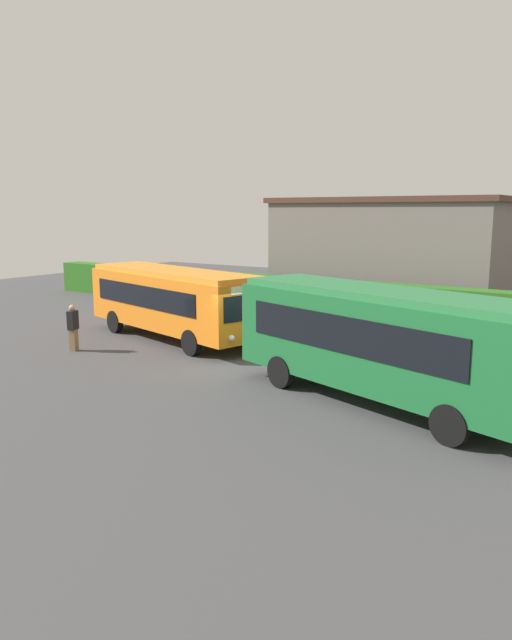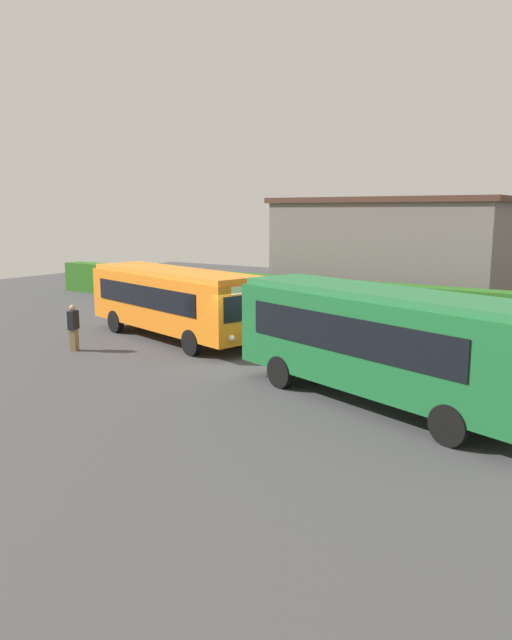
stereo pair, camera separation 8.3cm
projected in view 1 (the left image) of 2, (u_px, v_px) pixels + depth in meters
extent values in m
plane|color=#424244|center=(249.00, 365.00, 21.38)|extent=(64.00, 64.00, 0.00)
cube|color=orange|center=(173.00, 301.00, 25.37)|extent=(9.79, 4.87, 2.23)
cube|color=orange|center=(172.00, 272.00, 25.15)|extent=(9.47, 4.60, 0.20)
cube|color=black|center=(193.00, 291.00, 26.38)|extent=(7.14, 1.94, 0.89)
cube|color=black|center=(143.00, 296.00, 24.71)|extent=(7.14, 1.94, 0.89)
cube|color=black|center=(246.00, 308.00, 21.83)|extent=(0.57, 2.01, 0.93)
cube|color=silver|center=(246.00, 289.00, 21.71)|extent=(0.39, 1.35, 0.28)
cylinder|color=black|center=(239.00, 334.00, 24.17)|extent=(1.04, 0.53, 1.00)
cylinder|color=black|center=(191.00, 343.00, 22.66)|extent=(1.04, 0.53, 1.00)
cylinder|color=black|center=(159.00, 316.00, 28.49)|extent=(1.04, 0.53, 1.00)
cylinder|color=black|center=(115.00, 322.00, 26.98)|extent=(1.04, 0.53, 1.00)
sphere|color=silver|center=(260.00, 333.00, 22.45)|extent=(0.22, 0.22, 0.22)
sphere|color=silver|center=(232.00, 338.00, 21.55)|extent=(0.22, 0.22, 0.22)
cube|color=#19602D|center=(382.00, 342.00, 16.70)|extent=(9.92, 5.26, 2.52)
cube|color=#27723C|center=(384.00, 293.00, 16.46)|extent=(9.59, 4.99, 0.20)
cube|color=black|center=(402.00, 324.00, 17.63)|extent=(7.17, 2.34, 1.01)
cube|color=black|center=(344.00, 335.00, 16.12)|extent=(7.17, 2.34, 1.01)
cylinder|color=black|center=(501.00, 406.00, 15.32)|extent=(1.04, 0.57, 1.00)
cylinder|color=black|center=(450.00, 425.00, 13.95)|extent=(1.04, 0.57, 1.00)
cylinder|color=black|center=(332.00, 361.00, 19.92)|extent=(1.04, 0.57, 1.00)
cylinder|color=black|center=(281.00, 372.00, 18.54)|extent=(1.04, 0.57, 1.00)
cube|color=#4C6B47|center=(176.00, 313.00, 29.74)|extent=(0.27, 0.33, 0.82)
cube|color=black|center=(175.00, 298.00, 29.60)|extent=(0.31, 0.51, 0.72)
sphere|color=#8C6647|center=(175.00, 288.00, 29.52)|extent=(0.23, 0.23, 0.23)
cube|color=olive|center=(74.00, 340.00, 23.49)|extent=(0.32, 0.36, 0.84)
cube|color=black|center=(73.00, 320.00, 23.34)|extent=(0.40, 0.52, 0.74)
sphere|color=tan|center=(72.00, 308.00, 23.26)|extent=(0.23, 0.23, 0.23)
cube|color=silver|center=(245.00, 322.00, 27.12)|extent=(0.37, 0.39, 0.89)
cube|color=#4C6B47|center=(245.00, 304.00, 26.97)|extent=(0.49, 0.54, 0.78)
sphere|color=tan|center=(245.00, 293.00, 26.88)|extent=(0.25, 0.25, 0.25)
cube|color=#2A651D|center=(368.00, 302.00, 29.77)|extent=(44.00, 1.28, 1.92)
cube|color=slate|center=(395.00, 254.00, 34.78)|extent=(12.31, 7.87, 5.82)
cube|color=#4C2D23|center=(397.00, 201.00, 34.23)|extent=(12.80, 8.18, 0.30)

